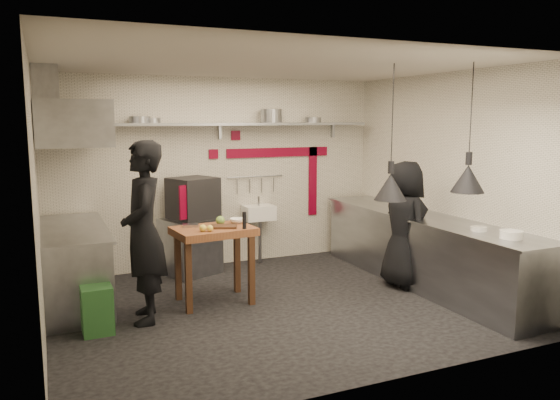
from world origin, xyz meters
name	(u,v)px	position (x,y,z in m)	size (l,w,h in m)	color
floor	(275,306)	(0.00, 0.00, 0.00)	(5.00, 5.00, 0.00)	black
ceiling	(274,64)	(0.00, 0.00, 2.80)	(5.00, 5.00, 0.00)	beige
wall_back	(220,173)	(0.00, 2.10, 1.40)	(5.00, 0.04, 2.80)	beige
wall_front	(377,220)	(0.00, -2.10, 1.40)	(5.00, 0.04, 2.80)	beige
wall_left	(37,202)	(-2.50, 0.00, 1.40)	(0.04, 4.20, 2.80)	beige
wall_right	(447,179)	(2.50, 0.00, 1.40)	(0.04, 4.20, 2.80)	beige
red_band_horiz	(279,152)	(0.95, 2.08, 1.68)	(1.70, 0.02, 0.14)	maroon
red_band_vert	(313,181)	(1.55, 2.08, 1.20)	(0.14, 0.02, 1.10)	maroon
red_tile_a	(236,135)	(0.25, 2.08, 1.95)	(0.14, 0.02, 0.14)	maroon
red_tile_b	(214,154)	(-0.10, 2.08, 1.68)	(0.14, 0.02, 0.14)	maroon
back_shelf	(223,124)	(0.00, 1.92, 2.12)	(4.60, 0.34, 0.04)	gray
shelf_bracket_left	(84,132)	(-1.90, 2.07, 2.02)	(0.04, 0.06, 0.24)	gray
shelf_bracket_mid	(220,131)	(0.00, 2.07, 2.02)	(0.04, 0.06, 0.24)	gray
shelf_bracket_right	(333,130)	(1.90, 2.07, 2.02)	(0.04, 0.06, 0.24)	gray
pan_far_left	(140,120)	(-1.18, 1.92, 2.19)	(0.28, 0.28, 0.09)	gray
pan_mid_left	(152,120)	(-1.02, 1.92, 2.18)	(0.25, 0.25, 0.07)	gray
stock_pot	(271,116)	(0.76, 1.92, 2.24)	(0.33, 0.33, 0.20)	gray
pan_right	(313,120)	(1.46, 1.92, 2.18)	(0.25, 0.25, 0.08)	gray
oven_stand	(190,246)	(-0.57, 1.76, 0.40)	(0.70, 0.63, 0.80)	gray
combi_oven	(193,198)	(-0.51, 1.74, 1.09)	(0.58, 0.54, 0.58)	black
oven_door	(194,201)	(-0.57, 1.46, 1.09)	(0.47, 0.03, 0.46)	maroon
oven_glass	(192,201)	(-0.59, 1.51, 1.09)	(0.40, 0.02, 0.34)	black
hand_sink	(259,213)	(0.55, 1.92, 0.78)	(0.46, 0.34, 0.22)	white
sink_tap	(259,201)	(0.55, 1.92, 0.96)	(0.03, 0.03, 0.14)	gray
sink_drain	(260,241)	(0.55, 1.88, 0.34)	(0.06, 0.06, 0.66)	gray
utensil_rail	(255,177)	(0.55, 2.06, 1.32)	(0.02, 0.02, 0.90)	gray
counter_right	(423,251)	(2.15, 0.00, 0.45)	(0.70, 3.80, 0.90)	gray
counter_right_top	(425,217)	(2.15, 0.00, 0.92)	(0.76, 3.90, 0.03)	gray
plate_stack	(511,235)	(2.12, -1.48, 0.97)	(0.23, 0.23, 0.09)	white
small_bowl_right	(479,229)	(2.10, -1.03, 0.96)	(0.18, 0.18, 0.05)	white
counter_left	(75,267)	(-2.15, 1.05, 0.45)	(0.70, 1.90, 0.90)	gray
counter_left_top	(72,229)	(-2.15, 1.05, 0.92)	(0.76, 2.00, 0.03)	gray
extractor_hood	(71,123)	(-2.10, 1.05, 2.15)	(0.78, 1.60, 0.50)	gray
hood_duct	(45,87)	(-2.35, 1.05, 2.55)	(0.28, 0.28, 0.50)	gray
green_bin	(97,310)	(-2.00, -0.02, 0.25)	(0.31, 0.31, 0.50)	#245827
prep_table	(214,265)	(-0.61, 0.43, 0.46)	(0.92, 0.64, 0.92)	brown
cutting_board	(224,226)	(-0.50, 0.38, 0.93)	(0.31, 0.22, 0.03)	#442818
pepper_mill	(244,220)	(-0.30, 0.20, 1.02)	(0.05, 0.05, 0.20)	black
lemon_a	(203,228)	(-0.79, 0.25, 0.96)	(0.08, 0.08, 0.08)	yellow
lemon_b	(210,228)	(-0.71, 0.22, 0.96)	(0.07, 0.07, 0.07)	yellow
veg_ball	(220,221)	(-0.48, 0.56, 0.97)	(0.11, 0.11, 0.11)	olive
steel_tray	(191,225)	(-0.85, 0.58, 0.94)	(0.19, 0.12, 0.03)	gray
bowl	(237,221)	(-0.26, 0.58, 0.95)	(0.19, 0.19, 0.06)	white
heat_lamp_near	(392,133)	(1.16, -0.62, 2.04)	(0.36, 0.36, 1.52)	black
heat_lamp_far	(470,128)	(1.84, -1.09, 2.10)	(0.37, 0.37, 1.41)	black
chef_left	(144,232)	(-1.47, 0.15, 0.99)	(0.72, 0.47, 1.98)	black
chef_right	(404,224)	(1.86, 0.05, 0.83)	(0.81, 0.53, 1.66)	black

